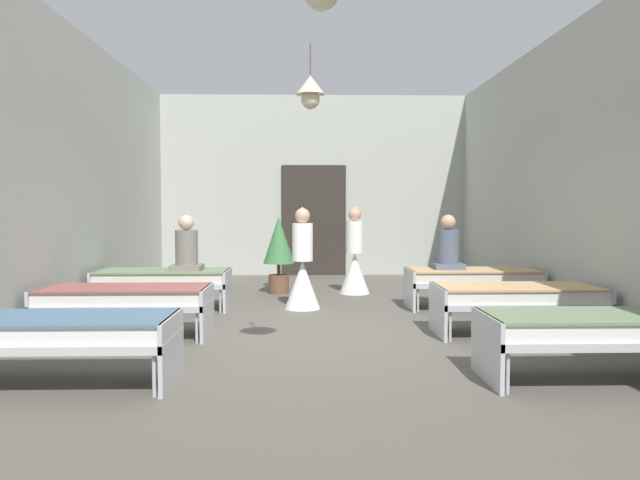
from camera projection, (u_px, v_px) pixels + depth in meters
The scene contains 13 objects.
ground_plane at pixel (323, 340), 7.07m from camera, with size 7.22×13.38×0.10m, color #59544C.
room_shell at pixel (320, 172), 8.39m from camera, with size 7.02×12.98×3.92m.
bed_left_row_0 at pixel (59, 333), 5.09m from camera, with size 1.90×0.84×0.57m.
bed_right_row_0 at pixel (595, 330), 5.21m from camera, with size 1.90×0.84×0.57m.
bed_left_row_1 at pixel (125, 299), 6.98m from camera, with size 1.90×0.84×0.57m.
bed_right_row_1 at pixel (517, 297), 7.11m from camera, with size 1.90×0.84×0.57m.
bed_left_row_2 at pixel (163, 279), 8.88m from camera, with size 1.90×0.84×0.57m.
bed_right_row_2 at pixel (472, 278), 9.00m from camera, with size 1.90×0.84×0.57m.
nurse_near_aisle at pixel (303, 273), 8.93m from camera, with size 0.52×0.52×1.49m.
nurse_mid_aisle at pixel (355, 263), 10.51m from camera, with size 0.52×0.52×1.49m.
patient_seated_primary at pixel (448, 249), 9.04m from camera, with size 0.44×0.44×0.80m.
patient_seated_secondary at pixel (187, 250), 8.81m from camera, with size 0.44×0.44×0.80m.
potted_plant at pixel (279, 246), 10.51m from camera, with size 0.53×0.53×1.33m.
Camera 1 is at (-0.22, -7.00, 1.48)m, focal length 34.39 mm.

